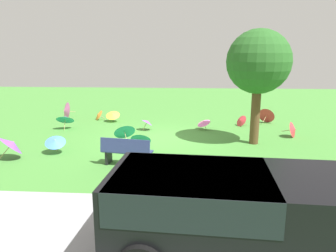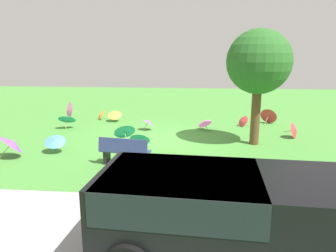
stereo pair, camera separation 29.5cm
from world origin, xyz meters
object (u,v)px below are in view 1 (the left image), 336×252
parasol_red_1 (267,115)px  parasol_red_2 (294,129)px  parasol_orange_0 (98,115)px  parasol_yellow_0 (113,115)px  parasol_pink_2 (65,111)px  parasol_teal_0 (124,130)px  van_dark (237,210)px  parasol_blue_0 (55,141)px  parasol_pink_1 (204,122)px  parasol_red_3 (241,121)px  parasol_purple_1 (12,144)px  parasol_teal_1 (141,138)px  park_bench (126,151)px  parasol_teal_2 (65,118)px  parasol_purple_0 (147,122)px  shade_tree (259,63)px

parasol_red_1 → parasol_red_2: size_ratio=1.28×
parasol_orange_0 → parasol_red_2: bearing=162.0°
parasol_orange_0 → parasol_yellow_0: (-0.90, 0.44, 0.11)m
parasol_pink_2 → parasol_yellow_0: size_ratio=1.33×
parasol_teal_0 → parasol_pink_2: size_ratio=1.12×
van_dark → parasol_blue_0: van_dark is taller
parasol_pink_1 → parasol_pink_2: size_ratio=0.90×
parasol_red_3 → parasol_purple_1: parasol_purple_1 is taller
parasol_red_1 → parasol_orange_0: bearing=-0.6°
parasol_blue_0 → parasol_teal_1: bearing=-166.9°
parasol_red_3 → parasol_yellow_0: bearing=-4.9°
parasol_teal_1 → parasol_pink_2: (4.83, -5.06, 0.04)m
parasol_pink_2 → parasol_red_1: parasol_pink_2 is taller
parasol_red_1 → parasol_pink_1: bearing=28.8°
park_bench → parasol_teal_2: park_bench is taller
parasol_teal_1 → parasol_blue_0: 3.02m
parasol_teal_2 → parasol_pink_2: size_ratio=0.92×
parasol_red_2 → parasol_yellow_0: size_ratio=1.05×
parasol_teal_0 → parasol_yellow_0: bearing=-69.7°
parasol_teal_0 → parasol_pink_1: bearing=-145.5°
parasol_pink_1 → parasol_red_1: 3.74m
van_dark → parasol_purple_0: bearing=-73.4°
parasol_red_1 → parasol_yellow_0: parasol_red_1 is taller
park_bench → parasol_yellow_0: (2.00, -6.44, -0.08)m
parasol_teal_2 → parasol_red_1: size_ratio=0.91×
parasol_pink_2 → parasol_blue_0: (-1.89, 5.75, -0.02)m
parasol_orange_0 → parasol_red_1: parasol_red_1 is taller
parasol_teal_0 → parasol_red_1: size_ratio=1.11×
parasol_yellow_0 → parasol_purple_0: size_ratio=0.92×
parasol_teal_0 → van_dark: bearing=115.3°
parasol_yellow_0 → parasol_orange_0: bearing=-26.4°
parasol_pink_1 → parasol_purple_0: (2.58, 0.24, 0.04)m
shade_tree → park_bench: bearing=32.4°
park_bench → parasol_pink_1: bearing=-117.5°
parasol_orange_0 → parasol_blue_0: parasol_blue_0 is taller
van_dark → parasol_yellow_0: van_dark is taller
van_dark → parasol_red_1: size_ratio=4.87×
parasol_teal_0 → parasol_pink_1: parasol_teal_0 is taller
parasol_teal_0 → parasol_blue_0: parasol_teal_0 is taller
parasol_teal_1 → parasol_teal_0: bearing=-51.2°
parasol_pink_1 → parasol_pink_2: (7.24, -1.80, 0.12)m
parasol_teal_1 → parasol_red_2: parasol_teal_1 is taller
park_bench → parasol_red_1: bearing=-130.9°
parasol_blue_0 → parasol_teal_2: bearing=-73.6°
shade_tree → parasol_red_3: 4.17m
park_bench → parasol_blue_0: 2.94m
parasol_teal_2 → parasol_red_2: size_ratio=1.16×
parasol_pink_2 → parasol_blue_0: 6.05m
parasol_teal_2 → parasol_red_3: 8.36m
parasol_purple_1 → parasol_red_3: bearing=-146.7°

